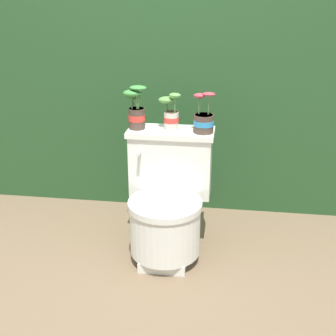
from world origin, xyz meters
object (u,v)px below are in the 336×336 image
Objects in this scene: potted_plant_left at (136,110)px; potted_plant_middle at (204,120)px; toilet at (167,201)px; potted_plant_midleft at (170,113)px.

potted_plant_left is 0.38m from potted_plant_middle.
potted_plant_midleft reaches higher than toilet.
toilet is at bearing -34.66° from potted_plant_left.
potted_plant_midleft is at bearing 92.49° from toilet.
potted_plant_midleft is at bearing 6.88° from potted_plant_left.
potted_plant_midleft is 0.94× the size of potted_plant_middle.
potted_plant_middle reaches higher than toilet.
potted_plant_midleft is at bearing 167.62° from potted_plant_middle.
toilet is at bearing -147.37° from potted_plant_middle.
potted_plant_middle is (0.19, -0.04, -0.02)m from potted_plant_midleft.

